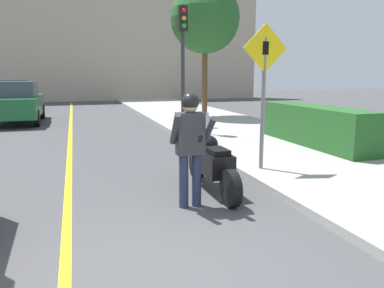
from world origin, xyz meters
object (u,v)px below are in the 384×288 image
at_px(motorcycle, 212,163).
at_px(person_biker, 190,139).
at_px(traffic_light, 183,46).
at_px(street_tree, 205,19).
at_px(parked_car_green, 16,102).
at_px(crossing_sign, 264,83).
at_px(parked_car_grey, 13,95).

xyz_separation_m(motorcycle, person_biker, (-0.57, -0.64, 0.55)).
xyz_separation_m(traffic_light, street_tree, (2.14, 4.04, 1.44)).
bearing_deg(parked_car_green, motorcycle, -67.88).
distance_m(motorcycle, person_biker, 1.02).
bearing_deg(traffic_light, crossing_sign, -88.42).
xyz_separation_m(person_biker, crossing_sign, (1.87, 1.32, 0.75)).
distance_m(person_biker, parked_car_green, 12.05).
height_order(motorcycle, traffic_light, traffic_light).
xyz_separation_m(street_tree, parked_car_green, (-7.68, 1.02, -3.41)).
height_order(person_biker, parked_car_green, person_biker).
xyz_separation_m(person_biker, parked_car_green, (-3.81, 11.43, -0.18)).
xyz_separation_m(crossing_sign, street_tree, (2.00, 9.08, 2.47)).
bearing_deg(motorcycle, crossing_sign, 27.80).
relative_size(crossing_sign, street_tree, 0.49).
height_order(person_biker, parked_car_grey, person_biker).
distance_m(motorcycle, parked_car_grey, 17.14).
height_order(motorcycle, parked_car_grey, parked_car_grey).
bearing_deg(person_biker, traffic_light, 74.79).
distance_m(motorcycle, traffic_light, 6.29).
bearing_deg(parked_car_grey, parked_car_green, -80.79).
relative_size(motorcycle, street_tree, 0.39).
bearing_deg(street_tree, crossing_sign, -102.44).
bearing_deg(parked_car_grey, traffic_light, -58.68).
relative_size(traffic_light, parked_car_green, 0.92).
distance_m(street_tree, parked_car_grey, 11.31).
relative_size(person_biker, street_tree, 0.30).
relative_size(motorcycle, crossing_sign, 0.79).
bearing_deg(traffic_light, person_biker, -105.21).
xyz_separation_m(parked_car_green, parked_car_grey, (-0.90, 5.52, 0.00)).
bearing_deg(street_tree, person_biker, -110.42).
height_order(crossing_sign, street_tree, street_tree).
height_order(motorcycle, street_tree, street_tree).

